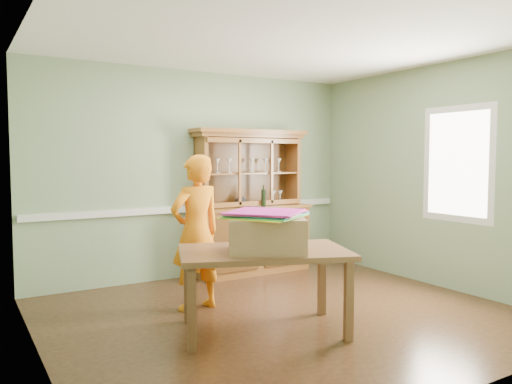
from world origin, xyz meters
TOP-DOWN VIEW (x-y plane):
  - floor at (0.00, 0.00)m, footprint 4.50×4.50m
  - ceiling at (0.00, 0.00)m, footprint 4.50×4.50m
  - wall_back at (0.00, 2.00)m, footprint 4.50×0.00m
  - wall_left at (-2.25, 0.00)m, footprint 0.00×4.00m
  - wall_right at (2.25, 0.00)m, footprint 0.00×4.00m
  - wall_front at (0.00, -2.00)m, footprint 4.50×0.00m
  - chair_rail at (0.00, 1.98)m, footprint 4.41×0.05m
  - framed_map at (-2.23, 0.30)m, footprint 0.03×0.60m
  - window_panel at (2.23, -0.30)m, footprint 0.03×0.96m
  - china_hutch at (0.68, 1.78)m, footprint 1.66×0.55m
  - dining_table at (-0.42, -0.29)m, footprint 1.72×1.37m
  - cardboard_box at (-0.46, -0.39)m, footprint 0.83×0.78m
  - kite_stack at (-0.45, -0.36)m, footprint 0.82×0.82m
  - person at (-0.66, 0.64)m, footprint 0.63×0.47m

SIDE VIEW (x-z plane):
  - floor at x=0.00m, z-range 0.00..0.00m
  - dining_table at x=-0.42m, z-range 0.29..1.03m
  - china_hutch at x=0.68m, z-range -0.29..1.66m
  - person at x=-0.66m, z-range 0.00..1.60m
  - chair_rail at x=0.00m, z-range 0.86..0.94m
  - cardboard_box at x=-0.46m, z-range 0.75..1.05m
  - kite_stack at x=-0.45m, z-range 1.05..1.11m
  - wall_back at x=0.00m, z-range -0.90..3.60m
  - wall_left at x=-2.25m, z-range -0.65..3.35m
  - wall_right at x=2.25m, z-range -0.65..3.35m
  - wall_front at x=0.00m, z-range -0.90..3.60m
  - window_panel at x=2.23m, z-range 0.82..2.18m
  - framed_map at x=-2.23m, z-range 1.32..1.78m
  - ceiling at x=0.00m, z-range 2.70..2.70m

